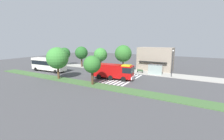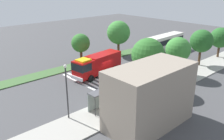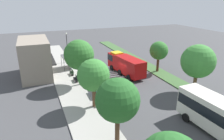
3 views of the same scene
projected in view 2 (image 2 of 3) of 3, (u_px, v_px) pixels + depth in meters
ground_plane at (109, 76)px, 39.65m from camera, size 120.00×120.00×0.00m
sidewalk at (151, 92)px, 33.56m from camera, size 60.00×4.90×0.14m
median_strip at (82, 64)px, 45.04m from camera, size 60.00×3.00×0.14m
crosswalk at (97, 80)px, 38.01m from camera, size 5.85×11.33×0.01m
fire_truck at (96, 64)px, 39.18m from camera, size 9.59×3.71×3.47m
parked_car_west at (153, 71)px, 39.06m from camera, size 4.53×2.19×1.67m
transit_bus at (165, 42)px, 52.96m from camera, size 11.21×3.25×3.70m
bus_stop_shelter at (101, 95)px, 28.52m from camera, size 3.50×1.40×2.46m
bench_near_shelter at (125, 95)px, 31.49m from camera, size 1.60×0.50×0.90m
bench_west_of_shelter at (141, 88)px, 33.57m from camera, size 1.60×0.50×0.90m
street_lamp at (67, 87)px, 25.77m from camera, size 0.36×0.36×6.33m
storefront_building at (150, 96)px, 24.98m from camera, size 9.66×5.63×6.63m
sidewalk_tree_far_west at (220, 38)px, 47.96m from camera, size 4.03×4.03×6.01m
sidewalk_tree_west at (202, 41)px, 42.93m from camera, size 4.08×4.08×6.56m
sidewalk_tree_center at (178, 50)px, 38.33m from camera, size 4.03×4.03×6.27m
sidewalk_tree_east at (148, 55)px, 33.33m from camera, size 4.66×4.66×7.25m
median_tree_far_west at (119, 33)px, 49.48m from camera, size 4.81×4.81×7.07m
median_tree_west at (81, 43)px, 43.66m from camera, size 3.40×3.40×5.71m
fire_hydrant at (174, 71)px, 40.22m from camera, size 0.28×0.28×0.70m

